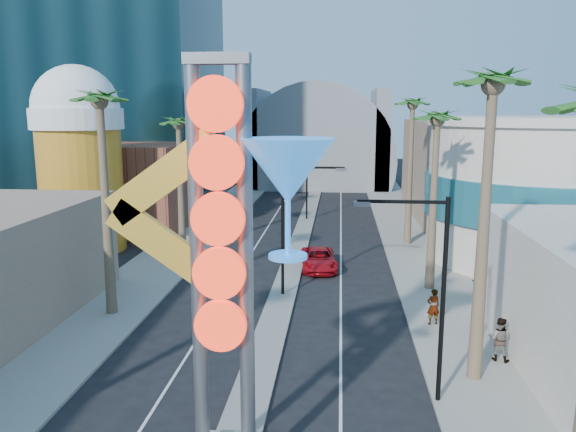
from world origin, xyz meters
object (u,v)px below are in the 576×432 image
(pedestrian_b, at_px, (499,339))
(neon_sign, at_px, (249,245))
(red_pickup, at_px, (319,259))
(pedestrian_a, at_px, (433,307))

(pedestrian_b, bearing_deg, neon_sign, 65.86)
(neon_sign, relative_size, red_pickup, 2.42)
(pedestrian_a, relative_size, pedestrian_b, 0.96)
(red_pickup, relative_size, pedestrian_a, 2.73)
(red_pickup, height_order, pedestrian_b, pedestrian_b)
(red_pickup, bearing_deg, pedestrian_a, -64.75)
(red_pickup, height_order, pedestrian_a, pedestrian_a)
(pedestrian_b, bearing_deg, red_pickup, -35.86)
(neon_sign, distance_m, red_pickup, 24.07)
(neon_sign, height_order, pedestrian_a, neon_sign)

